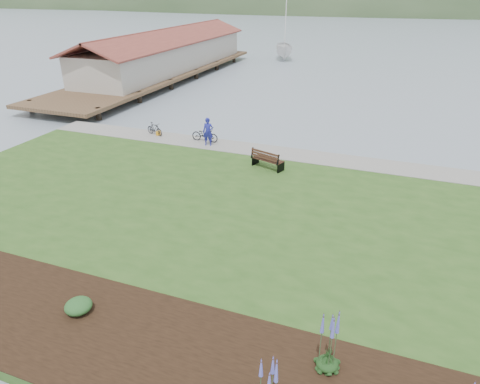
% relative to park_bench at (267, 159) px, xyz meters
% --- Properties ---
extents(ground, '(600.00, 600.00, 0.00)m').
position_rel_park_bench_xyz_m(ground, '(0.49, -4.21, -0.97)').
color(ground, gray).
rests_on(ground, ground).
extents(lawn, '(34.00, 20.00, 0.40)m').
position_rel_park_bench_xyz_m(lawn, '(0.49, -6.21, -0.77)').
color(lawn, '#2B501C').
rests_on(lawn, ground).
extents(shoreline_path, '(34.00, 2.20, 0.03)m').
position_rel_park_bench_xyz_m(shoreline_path, '(0.49, 2.69, -0.56)').
color(shoreline_path, gray).
rests_on(shoreline_path, lawn).
extents(garden_bed, '(24.00, 4.40, 0.04)m').
position_rel_park_bench_xyz_m(garden_bed, '(3.49, -14.01, -0.55)').
color(garden_bed, black).
rests_on(garden_bed, lawn).
extents(far_hillside, '(580.00, 80.00, 38.00)m').
position_rel_park_bench_xyz_m(far_hillside, '(20.49, 165.79, -0.97)').
color(far_hillside, '#314A2A').
rests_on(far_hillside, ground).
extents(pier_pavilion, '(8.00, 36.00, 5.40)m').
position_rel_park_bench_xyz_m(pier_pavilion, '(-19.51, 23.31, 1.67)').
color(pier_pavilion, '#4C3826').
rests_on(pier_pavilion, ground).
extents(park_bench, '(1.99, 1.30, 1.15)m').
position_rel_park_bench_xyz_m(park_bench, '(0.00, 0.00, 0.00)').
color(park_bench, '#321C13').
rests_on(park_bench, lawn).
extents(person, '(0.89, 0.70, 2.17)m').
position_rel_park_bench_xyz_m(person, '(-4.72, 2.35, 0.51)').
color(person, navy).
rests_on(person, lawn).
extents(bicycle_a, '(0.68, 1.88, 0.98)m').
position_rel_park_bench_xyz_m(bicycle_a, '(-5.26, 2.99, -0.08)').
color(bicycle_a, black).
rests_on(bicycle_a, lawn).
extents(bicycle_b, '(0.88, 1.55, 0.90)m').
position_rel_park_bench_xyz_m(bicycle_b, '(-9.11, 2.99, -0.12)').
color(bicycle_b, black).
rests_on(bicycle_b, lawn).
extents(sailboat, '(13.06, 13.18, 26.94)m').
position_rel_park_bench_xyz_m(sailboat, '(-10.09, 40.58, -0.97)').
color(sailboat, silver).
rests_on(sailboat, ground).
extents(pannier, '(0.22, 0.32, 0.33)m').
position_rel_park_bench_xyz_m(pannier, '(-8.84, 2.99, -0.41)').
color(pannier, orange).
rests_on(pannier, lawn).
extents(echium_1, '(0.62, 0.62, 2.30)m').
position_rel_park_bench_xyz_m(echium_1, '(5.81, -12.97, 0.41)').
color(echium_1, '#133312').
rests_on(echium_1, garden_bed).
extents(shrub_0, '(0.87, 0.87, 0.43)m').
position_rel_park_bench_xyz_m(shrub_0, '(-2.07, -13.53, -0.31)').
color(shrub_0, '#1E4C21').
rests_on(shrub_0, garden_bed).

